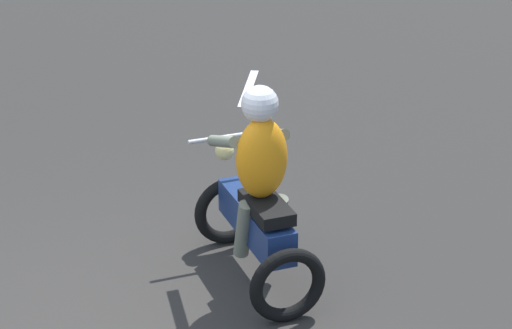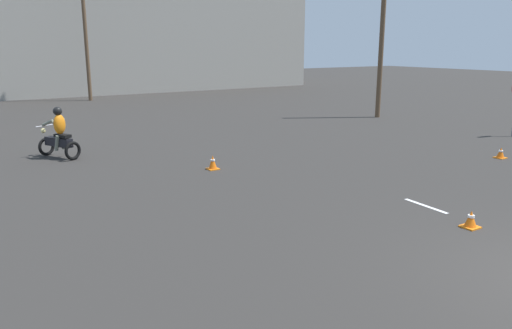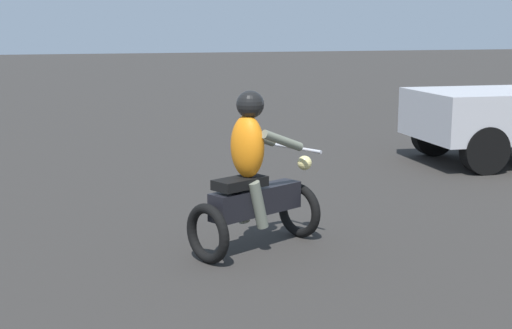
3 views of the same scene
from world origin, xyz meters
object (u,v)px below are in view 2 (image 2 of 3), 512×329
(traffic_cone_mid_center, at_px, (501,153))
(utility_pole_far, at_px, (85,22))
(traffic_cone_near_right, at_px, (471,220))
(traffic_cone_mid_left, at_px, (213,163))
(motorcycle_rider_background, at_px, (59,136))
(utility_pole_near, at_px, (382,33))

(traffic_cone_mid_center, relative_size, utility_pole_far, 0.04)
(traffic_cone_near_right, bearing_deg, traffic_cone_mid_left, 106.75)
(motorcycle_rider_background, bearing_deg, traffic_cone_mid_left, -75.73)
(traffic_cone_mid_left, distance_m, utility_pole_far, 21.64)
(motorcycle_rider_background, distance_m, utility_pole_near, 15.96)
(traffic_cone_mid_left, bearing_deg, traffic_cone_mid_center, -23.15)
(traffic_cone_near_right, distance_m, utility_pole_far, 28.46)
(utility_pole_near, bearing_deg, traffic_cone_mid_center, -111.96)
(motorcycle_rider_background, height_order, traffic_cone_mid_left, motorcycle_rider_background)
(motorcycle_rider_background, xyz_separation_m, utility_pole_near, (15.55, 1.22, 3.39))
(motorcycle_rider_background, xyz_separation_m, traffic_cone_mid_center, (11.97, -7.66, -0.56))
(traffic_cone_near_right, height_order, utility_pole_near, utility_pole_near)
(motorcycle_rider_background, height_order, traffic_cone_mid_center, motorcycle_rider_background)
(utility_pole_far, bearing_deg, traffic_cone_mid_left, -95.19)
(utility_pole_near, relative_size, utility_pole_far, 0.83)
(traffic_cone_mid_center, distance_m, utility_pole_far, 25.99)
(utility_pole_near, distance_m, utility_pole_far, 18.81)
(traffic_cone_near_right, distance_m, traffic_cone_mid_left, 7.34)
(motorcycle_rider_background, distance_m, utility_pole_far, 18.32)
(traffic_cone_near_right, height_order, traffic_cone_mid_center, traffic_cone_near_right)
(utility_pole_near, bearing_deg, traffic_cone_mid_left, -156.60)
(traffic_cone_mid_left, relative_size, utility_pole_far, 0.04)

